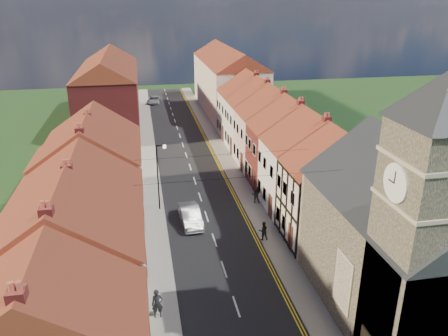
% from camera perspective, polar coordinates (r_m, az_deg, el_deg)
% --- Properties ---
extents(road, '(7.00, 90.00, 0.02)m').
position_cam_1_polar(road, '(48.80, -4.44, 0.13)').
color(road, black).
rests_on(road, ground).
extents(pavement_left, '(1.80, 90.00, 0.12)m').
position_cam_1_polar(pavement_left, '(48.54, -9.60, -0.17)').
color(pavement_left, '#A4A195').
rests_on(pavement_left, ground).
extents(pavement_right, '(1.80, 90.00, 0.12)m').
position_cam_1_polar(pavement_right, '(49.41, 0.63, 0.54)').
color(pavement_right, '#A4A195').
rests_on(pavement_right, ground).
extents(church, '(11.25, 14.25, 15.20)m').
position_cam_1_polar(church, '(26.18, 23.74, -7.34)').
color(church, '#322E23').
rests_on(church, ground).
extents(cottage_r_tudor, '(8.30, 5.20, 9.00)m').
position_cam_1_polar(cottage_r_tudor, '(33.97, 14.66, -2.20)').
color(cottage_r_tudor, beige).
rests_on(cottage_r_tudor, ground).
extents(cottage_r_white_near, '(8.30, 6.00, 9.00)m').
position_cam_1_polar(cottage_r_white_near, '(38.54, 11.38, 0.95)').
color(cottage_r_white_near, white).
rests_on(cottage_r_white_near, ground).
extents(cottage_r_cream_mid, '(8.30, 5.20, 9.00)m').
position_cam_1_polar(cottage_r_cream_mid, '(43.29, 8.76, 3.42)').
color(cottage_r_cream_mid, maroon).
rests_on(cottage_r_cream_mid, ground).
extents(cottage_r_pink, '(8.30, 6.00, 9.00)m').
position_cam_1_polar(cottage_r_pink, '(48.19, 6.66, 5.38)').
color(cottage_r_pink, beige).
rests_on(cottage_r_pink, ground).
extents(cottage_r_white_far, '(8.30, 5.20, 9.00)m').
position_cam_1_polar(cottage_r_white_far, '(53.18, 4.94, 6.97)').
color(cottage_r_white_far, white).
rests_on(cottage_r_white_far, ground).
extents(cottage_r_cream_far, '(8.30, 6.00, 9.00)m').
position_cam_1_polar(cottage_r_cream_far, '(58.24, 3.50, 8.28)').
color(cottage_r_cream_far, white).
rests_on(cottage_r_cream_far, ground).
extents(cottage_l_cream, '(8.30, 6.30, 9.10)m').
position_cam_1_polar(cottage_l_cream, '(24.99, -19.81, -11.77)').
color(cottage_l_cream, beige).
rests_on(cottage_l_cream, ground).
extents(cottage_l_white, '(8.30, 6.90, 8.80)m').
position_cam_1_polar(cottage_l_white, '(30.59, -18.18, -5.52)').
color(cottage_l_white, beige).
rests_on(cottage_l_white, ground).
extents(cottage_l_brick_mid, '(8.30, 5.70, 9.10)m').
position_cam_1_polar(cottage_l_brick_mid, '(36.06, -17.19, -0.97)').
color(cottage_l_brick_mid, beige).
rests_on(cottage_l_brick_mid, ground).
extents(cottage_l_pink, '(8.30, 6.30, 8.80)m').
position_cam_1_polar(cottage_l_pink, '(41.52, -16.45, 1.83)').
color(cottage_l_pink, beige).
rests_on(cottage_l_pink, ground).
extents(block_right_far, '(8.30, 24.20, 10.50)m').
position_cam_1_polar(block_right_far, '(72.71, 0.51, 11.61)').
color(block_right_far, beige).
rests_on(block_right_far, ground).
extents(block_left_far, '(8.30, 24.20, 10.50)m').
position_cam_1_polar(block_left_far, '(66.55, -14.75, 10.00)').
color(block_left_far, maroon).
rests_on(block_left_far, ground).
extents(lamppost, '(0.88, 0.15, 6.00)m').
position_cam_1_polar(lamppost, '(37.98, -8.53, -0.68)').
color(lamppost, black).
rests_on(lamppost, pavement_left).
extents(car_mid, '(1.77, 4.47, 1.45)m').
position_cam_1_polar(car_mid, '(36.60, -4.42, -6.24)').
color(car_mid, '#9FA3A7').
rests_on(car_mid, ground).
extents(car_distant, '(2.64, 4.71, 1.24)m').
position_cam_1_polar(car_distant, '(79.63, -9.14, 8.78)').
color(car_distant, '#A8ADB0').
rests_on(car_distant, ground).
extents(pedestrian_left, '(0.68, 0.46, 1.82)m').
position_cam_1_polar(pedestrian_left, '(26.88, -8.70, -17.13)').
color(pedestrian_left, black).
rests_on(pedestrian_left, pavement_left).
extents(pedestrian_right, '(0.88, 0.76, 1.57)m').
position_cam_1_polar(pedestrian_right, '(39.93, 4.17, -3.48)').
color(pedestrian_right, '#282220').
rests_on(pedestrian_right, pavement_right).
extents(pedestrian_right_b, '(0.75, 0.59, 1.52)m').
position_cam_1_polar(pedestrian_right_b, '(34.11, 5.15, -8.16)').
color(pedestrian_right_b, black).
rests_on(pedestrian_right_b, pavement_right).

